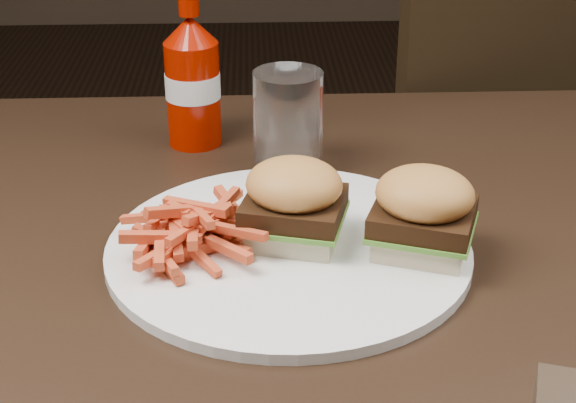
{
  "coord_description": "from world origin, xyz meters",
  "views": [
    {
      "loc": [
        0.02,
        -0.74,
        1.17
      ],
      "look_at": [
        0.05,
        -0.02,
        0.8
      ],
      "focal_mm": 55.0,
      "sensor_mm": 36.0,
      "label": 1
    }
  ],
  "objects_px": {
    "plate": "(288,249)",
    "ketchup_bottle": "(193,95)",
    "chair_far": "(440,205)",
    "tumbler": "(288,125)",
    "dining_table": "(235,256)"
  },
  "relations": [
    {
      "from": "chair_far",
      "to": "tumbler",
      "type": "bearing_deg",
      "value": 41.36
    },
    {
      "from": "dining_table",
      "to": "tumbler",
      "type": "bearing_deg",
      "value": 68.97
    },
    {
      "from": "ketchup_bottle",
      "to": "chair_far",
      "type": "bearing_deg",
      "value": 47.06
    },
    {
      "from": "chair_far",
      "to": "ketchup_bottle",
      "type": "distance_m",
      "value": 0.71
    },
    {
      "from": "dining_table",
      "to": "ketchup_bottle",
      "type": "distance_m",
      "value": 0.26
    },
    {
      "from": "dining_table",
      "to": "chair_far",
      "type": "height_order",
      "value": "dining_table"
    },
    {
      "from": "tumbler",
      "to": "plate",
      "type": "bearing_deg",
      "value": -92.29
    },
    {
      "from": "tumbler",
      "to": "ketchup_bottle",
      "type": "bearing_deg",
      "value": 141.77
    },
    {
      "from": "dining_table",
      "to": "chair_far",
      "type": "distance_m",
      "value": 0.82
    },
    {
      "from": "chair_far",
      "to": "ketchup_bottle",
      "type": "height_order",
      "value": "ketchup_bottle"
    },
    {
      "from": "dining_table",
      "to": "ketchup_bottle",
      "type": "bearing_deg",
      "value": 101.62
    },
    {
      "from": "plate",
      "to": "ketchup_bottle",
      "type": "relative_size",
      "value": 2.68
    },
    {
      "from": "dining_table",
      "to": "plate",
      "type": "height_order",
      "value": "plate"
    },
    {
      "from": "chair_far",
      "to": "dining_table",
      "type": "bearing_deg",
      "value": 43.25
    },
    {
      "from": "chair_far",
      "to": "plate",
      "type": "bearing_deg",
      "value": 47.73
    }
  ]
}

